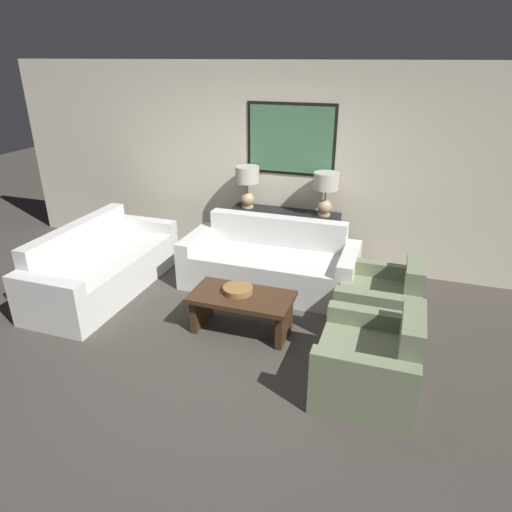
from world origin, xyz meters
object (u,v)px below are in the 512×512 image
table_lamp_left (247,181)px  table_lamp_right (326,187)px  couch_by_side (102,268)px  couch_by_back_wall (270,265)px  armchair_near_back_wall (381,304)px  decorative_bowl (238,290)px  coffee_table (242,305)px  console_table (284,239)px  armchair_near_camera (371,364)px

table_lamp_left → table_lamp_right: 1.06m
table_lamp_right → couch_by_side: size_ratio=0.26×
couch_by_back_wall → armchair_near_back_wall: bearing=-21.4°
table_lamp_left → decorative_bowl: table_lamp_left is taller
couch_by_back_wall → armchair_near_back_wall: size_ratio=2.39×
table_lamp_right → couch_by_back_wall: 1.21m
armchair_near_back_wall → coffee_table: bearing=-158.6°
table_lamp_right → coffee_table: (-0.50, -1.75, -0.85)m
table_lamp_left → table_lamp_right: size_ratio=1.00×
couch_by_side → decorative_bowl: size_ratio=6.79×
console_table → armchair_near_back_wall: bearing=-40.7°
table_lamp_left → decorative_bowl: (0.50, -1.70, -0.70)m
couch_by_back_wall → couch_by_side: same height
couch_by_side → decorative_bowl: couch_by_side is taller
couch_by_side → decorative_bowl: (1.91, -0.30, 0.17)m
console_table → table_lamp_right: 0.93m
couch_by_back_wall → coffee_table: 1.09m
table_lamp_left → couch_by_back_wall: bearing=-51.2°
console_table → armchair_near_back_wall: armchair_near_back_wall is taller
decorative_bowl → table_lamp_right: bearing=71.9°
table_lamp_right → coffee_table: 2.01m
couch_by_side → coffee_table: (1.97, -0.35, 0.02)m
coffee_table → console_table: bearing=90.9°
armchair_near_camera → couch_by_back_wall: bearing=130.8°
table_lamp_right → coffee_table: size_ratio=0.53×
decorative_bowl → armchair_near_camera: bearing=-22.2°
couch_by_back_wall → armchair_near_camera: couch_by_back_wall is taller
table_lamp_left → armchair_near_back_wall: bearing=-32.0°
couch_by_back_wall → coffee_table: size_ratio=2.02×
console_table → couch_by_side: couch_by_side is taller
decorative_bowl → armchair_near_camera: armchair_near_camera is taller
couch_by_side → armchair_near_back_wall: couch_by_side is taller
couch_by_side → couch_by_back_wall: bearing=21.0°
coffee_table → armchair_near_camera: bearing=-21.4°
console_table → table_lamp_left: (-0.53, 0.00, 0.77)m
armchair_near_back_wall → armchair_near_camera: bearing=-90.0°
console_table → decorative_bowl: bearing=-90.9°
table_lamp_left → couch_by_side: 2.17m
table_lamp_left → armchair_near_camera: bearing=-49.8°
coffee_table → armchair_near_back_wall: (1.38, 0.54, -0.02)m
console_table → decorative_bowl: console_table is taller
coffee_table → decorative_bowl: bearing=142.0°
couch_by_side → coffee_table: 2.00m
coffee_table → couch_by_side: bearing=170.0°
armchair_near_camera → decorative_bowl: bearing=157.8°
table_lamp_right → armchair_near_camera: (0.88, -2.29, -0.88)m
table_lamp_left → decorative_bowl: 1.91m
table_lamp_left → armchair_near_camera: 3.12m
table_lamp_left → coffee_table: bearing=-72.3°
table_lamp_right → armchair_near_camera: size_ratio=0.63×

